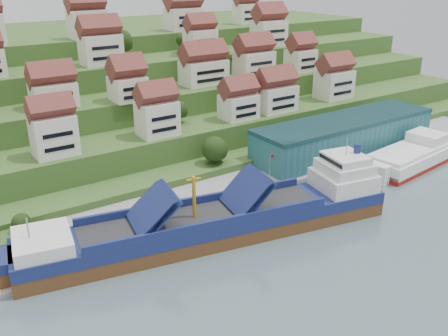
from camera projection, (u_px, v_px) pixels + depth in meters
ground at (234, 228)px, 109.08m from camera, size 300.00×300.00×0.00m
quay at (263, 181)px, 130.57m from camera, size 180.00×14.00×2.20m
hillside at (72, 90)px, 184.30m from camera, size 260.00×128.00×31.00m
hillside_village at (126, 69)px, 148.83m from camera, size 153.89×62.92×29.25m
hillside_trees at (98, 116)px, 130.71m from camera, size 130.84×62.07×31.62m
warehouse at (345, 135)px, 146.47m from camera, size 60.00×15.00×10.00m
flagpole at (270, 168)px, 123.57m from camera, size 1.28×0.16×8.00m
cargo_ship at (223, 222)px, 105.00m from camera, size 80.06×26.83×17.57m
second_ship at (412, 156)px, 142.35m from camera, size 32.66×15.27×9.14m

